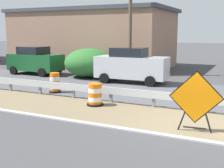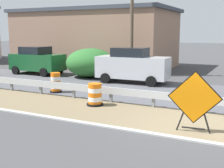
{
  "view_description": "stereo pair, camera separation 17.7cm",
  "coord_description": "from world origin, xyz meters",
  "px_view_note": "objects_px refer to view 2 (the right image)",
  "views": [
    {
      "loc": [
        -9.85,
        -1.69,
        3.17
      ],
      "look_at": [
        1.96,
        4.05,
        0.85
      ],
      "focal_mm": 47.46,
      "sensor_mm": 36.0,
      "label": 1
    },
    {
      "loc": [
        -9.77,
        -1.85,
        3.17
      ],
      "look_at": [
        1.96,
        4.05,
        0.85
      ],
      "focal_mm": 47.46,
      "sensor_mm": 36.0,
      "label": 2
    }
  ],
  "objects_px": {
    "car_mid_far_lane": "(132,65)",
    "utility_pole_near": "(132,7)",
    "warning_sign_diamond": "(194,100)",
    "car_distant_a": "(37,60)",
    "traffic_barrel_nearest": "(95,96)",
    "traffic_barrel_close": "(56,83)"
  },
  "relations": [
    {
      "from": "car_mid_far_lane",
      "to": "car_distant_a",
      "type": "distance_m",
      "value": 8.01
    },
    {
      "from": "warning_sign_diamond",
      "to": "utility_pole_near",
      "type": "xyz_separation_m",
      "value": [
        10.17,
        6.48,
        3.79
      ]
    },
    {
      "from": "traffic_barrel_close",
      "to": "car_distant_a",
      "type": "bearing_deg",
      "value": 47.84
    },
    {
      "from": "car_mid_far_lane",
      "to": "utility_pole_near",
      "type": "distance_m",
      "value": 4.59
    },
    {
      "from": "warning_sign_diamond",
      "to": "utility_pole_near",
      "type": "height_order",
      "value": "utility_pole_near"
    },
    {
      "from": "warning_sign_diamond",
      "to": "traffic_barrel_nearest",
      "type": "distance_m",
      "value": 4.89
    },
    {
      "from": "traffic_barrel_nearest",
      "to": "traffic_barrel_close",
      "type": "height_order",
      "value": "traffic_barrel_close"
    },
    {
      "from": "traffic_barrel_nearest",
      "to": "car_mid_far_lane",
      "type": "bearing_deg",
      "value": 7.6
    },
    {
      "from": "traffic_barrel_nearest",
      "to": "traffic_barrel_close",
      "type": "relative_size",
      "value": 0.92
    },
    {
      "from": "car_mid_far_lane",
      "to": "car_distant_a",
      "type": "bearing_deg",
      "value": 174.8
    },
    {
      "from": "warning_sign_diamond",
      "to": "car_distant_a",
      "type": "xyz_separation_m",
      "value": [
        8.17,
        13.39,
        -0.02
      ]
    },
    {
      "from": "car_distant_a",
      "to": "traffic_barrel_close",
      "type": "bearing_deg",
      "value": -41.8
    },
    {
      "from": "car_mid_far_lane",
      "to": "car_distant_a",
      "type": "height_order",
      "value": "car_mid_far_lane"
    },
    {
      "from": "car_mid_far_lane",
      "to": "car_distant_a",
      "type": "xyz_separation_m",
      "value": [
        0.41,
        8.0,
        -0.06
      ]
    },
    {
      "from": "traffic_barrel_nearest",
      "to": "car_distant_a",
      "type": "distance_m",
      "value": 10.99
    },
    {
      "from": "warning_sign_diamond",
      "to": "car_mid_far_lane",
      "type": "relative_size",
      "value": 0.44
    },
    {
      "from": "car_distant_a",
      "to": "warning_sign_diamond",
      "type": "bearing_deg",
      "value": -31.05
    },
    {
      "from": "warning_sign_diamond",
      "to": "traffic_barrel_nearest",
      "type": "bearing_deg",
      "value": -116.83
    },
    {
      "from": "warning_sign_diamond",
      "to": "car_mid_far_lane",
      "type": "xyz_separation_m",
      "value": [
        7.76,
        5.39,
        0.04
      ]
    },
    {
      "from": "warning_sign_diamond",
      "to": "traffic_barrel_nearest",
      "type": "height_order",
      "value": "warning_sign_diamond"
    },
    {
      "from": "traffic_barrel_nearest",
      "to": "car_distant_a",
      "type": "bearing_deg",
      "value": 53.45
    },
    {
      "from": "car_distant_a",
      "to": "car_mid_far_lane",
      "type": "bearing_deg",
      "value": -2.59
    }
  ]
}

